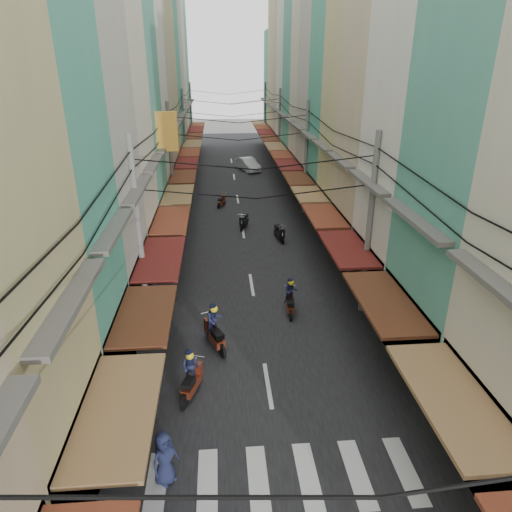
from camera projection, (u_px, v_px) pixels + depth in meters
ground at (263, 353)px, 18.19m from camera, size 160.00×160.00×0.00m
road at (239, 206)px, 36.51m from camera, size 10.00×80.00×0.02m
sidewalk_left at (157, 208)px, 36.01m from camera, size 3.00×80.00×0.06m
sidewalk_right at (319, 204)px, 36.99m from camera, size 3.00×80.00×0.06m
crosswalk at (283, 478)px, 12.68m from camera, size 7.55×2.40×0.01m
building_row_left at (114, 77)px, 28.91m from camera, size 7.80×67.67×23.70m
building_row_right at (359, 82)px, 30.14m from camera, size 7.80×68.98×22.59m
utility_poles at (241, 131)px, 29.34m from camera, size 10.20×66.13×8.20m
white_car at (248, 171)px, 48.37m from camera, size 5.02×3.29×1.65m
bicycle at (477, 385)px, 16.39m from camera, size 1.63×0.90×1.06m
moving_scooters at (241, 286)px, 22.37m from camera, size 5.38×24.04×2.01m
parked_scooters at (378, 397)px, 15.13m from camera, size 12.68×14.22×0.97m
pedestrians at (177, 311)px, 19.13m from camera, size 12.60×22.86×2.21m
traffic_sign at (426, 320)px, 16.84m from camera, size 0.10×0.58×2.64m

